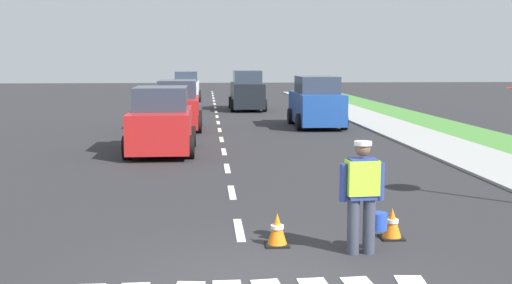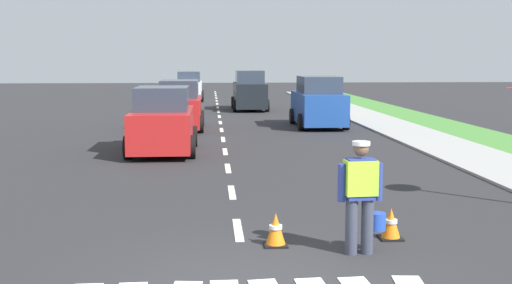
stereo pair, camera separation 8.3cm
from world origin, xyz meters
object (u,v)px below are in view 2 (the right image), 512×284
at_px(traffic_cone_far, 391,224).
at_px(car_oncoming_third, 189,87).
at_px(car_oncoming_lead, 163,122).
at_px(car_outgoing_far, 250,92).
at_px(car_parked_far, 318,103).
at_px(road_worker, 362,192).
at_px(traffic_cone_near, 276,230).
at_px(car_oncoming_second, 180,107).

xyz_separation_m(traffic_cone_far, car_oncoming_third, (-4.27, 33.98, 0.68)).
relative_size(car_oncoming_third, car_oncoming_lead, 1.01).
relative_size(car_outgoing_far, car_oncoming_third, 1.06).
bearing_deg(traffic_cone_far, car_parked_far, 84.17).
height_order(road_worker, car_parked_far, car_parked_far).
relative_size(traffic_cone_near, car_oncoming_second, 0.13).
height_order(road_worker, traffic_cone_near, road_worker).
height_order(traffic_cone_near, car_outgoing_far, car_outgoing_far).
relative_size(road_worker, traffic_cone_near, 3.28).
bearing_deg(traffic_cone_far, car_oncoming_second, 104.26).
height_order(car_oncoming_third, car_oncoming_second, car_oncoming_third).
height_order(car_outgoing_far, car_oncoming_second, car_outgoing_far).
xyz_separation_m(car_oncoming_third, car_oncoming_lead, (-0.02, -24.28, 0.00)).
relative_size(traffic_cone_far, car_oncoming_lead, 0.12).
relative_size(road_worker, car_parked_far, 0.40).
bearing_deg(traffic_cone_near, car_oncoming_lead, 103.77).
bearing_deg(road_worker, car_oncoming_third, 95.94).
xyz_separation_m(car_oncoming_lead, car_oncoming_second, (0.21, 6.37, -0.01)).
height_order(car_outgoing_far, car_oncoming_third, car_outgoing_far).
xyz_separation_m(traffic_cone_near, traffic_cone_far, (1.87, 0.23, -0.00)).
xyz_separation_m(traffic_cone_near, car_parked_far, (3.57, 16.88, 0.74)).
bearing_deg(car_oncoming_third, traffic_cone_far, -82.83).
bearing_deg(car_oncoming_second, traffic_cone_far, -75.74).
xyz_separation_m(car_parked_far, car_outgoing_far, (-2.33, 9.13, 0.04)).
bearing_deg(road_worker, car_oncoming_lead, 109.25).
bearing_deg(car_outgoing_far, traffic_cone_near, -92.71).
height_order(traffic_cone_far, car_oncoming_second, car_oncoming_second).
xyz_separation_m(traffic_cone_far, car_oncoming_second, (-4.08, 16.06, 0.68)).
distance_m(road_worker, car_oncoming_second, 17.12).
bearing_deg(road_worker, car_outgoing_far, 89.94).
relative_size(traffic_cone_far, car_parked_far, 0.12).
bearing_deg(traffic_cone_far, traffic_cone_near, -172.97).
relative_size(road_worker, car_oncoming_second, 0.41).
bearing_deg(car_outgoing_far, car_oncoming_third, 113.94).
bearing_deg(car_oncoming_lead, car_outgoing_far, 77.16).
distance_m(car_oncoming_third, car_oncoming_lead, 24.28).
relative_size(traffic_cone_far, car_oncoming_second, 0.12).
height_order(road_worker, car_outgoing_far, car_outgoing_far).
distance_m(road_worker, car_parked_far, 17.53).
bearing_deg(car_oncoming_second, traffic_cone_near, -82.25).
bearing_deg(car_oncoming_lead, car_oncoming_second, 88.07).
bearing_deg(car_parked_far, car_oncoming_second, -174.21).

